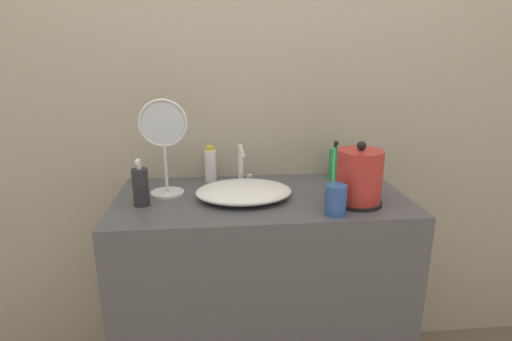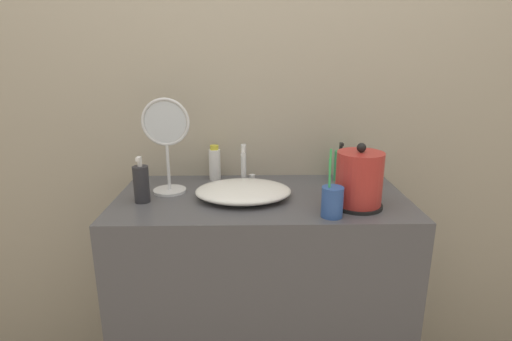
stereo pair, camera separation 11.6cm
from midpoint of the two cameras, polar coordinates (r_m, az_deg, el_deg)
name	(u,v)px [view 2 (the right image)]	position (r m, az deg, el deg)	size (l,w,h in m)	color
wall_back	(260,80)	(1.71, 2.51, 12.74)	(6.00, 0.04, 2.60)	#ADA38E
vanity_counter	(261,299)	(1.71, 2.77, -17.85)	(1.09, 0.54, 0.89)	#4C4C51
sink_basin	(243,191)	(1.47, 0.43, -3.00)	(0.35, 0.27, 0.06)	white
faucet	(245,163)	(1.60, 0.49, 1.08)	(0.06, 0.15, 0.17)	silver
electric_kettle	(359,181)	(1.43, 16.77, -1.53)	(0.17, 0.17, 0.23)	black
toothbrush_cup	(332,201)	(1.34, 13.30, -4.33)	(0.07, 0.07, 0.23)	#2D519E
lotion_bottle	(141,184)	(1.47, -13.90, -1.87)	(0.06, 0.06, 0.17)	#28282D
shampoo_bottle	(215,163)	(1.69, -3.96, 1.00)	(0.05, 0.05, 0.15)	white
mouthwash_bottle	(363,172)	(1.69, 16.94, -0.23)	(0.07, 0.07, 0.14)	white
hand_cream_bottle	(340,165)	(1.73, 13.80, 0.74)	(0.05, 0.05, 0.16)	#2D9956
vanity_mirror	(167,141)	(1.52, -10.54, 4.20)	(0.18, 0.13, 0.36)	silver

